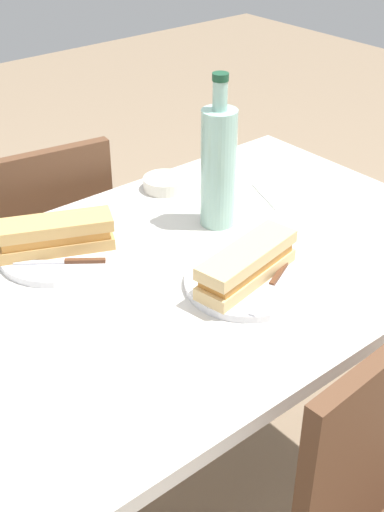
{
  "coord_description": "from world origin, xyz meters",
  "views": [
    {
      "loc": [
        0.72,
        0.87,
        1.5
      ],
      "look_at": [
        0.0,
        0.0,
        0.79
      ],
      "focal_mm": 47.34,
      "sensor_mm": 36.0,
      "label": 1
    }
  ],
  "objects_px": {
    "dining_table": "(192,314)",
    "plate_near": "(246,282)",
    "knife_far": "(65,261)",
    "baguette_sandwich_far": "(55,235)",
    "water_bottle": "(218,166)",
    "olive_bowl": "(164,183)",
    "knife_near": "(272,285)",
    "chair_near": "(36,267)",
    "plate_far": "(57,252)",
    "baguette_sandwich_near": "(247,264)"
  },
  "relations": [
    {
      "from": "dining_table",
      "to": "plate_near",
      "type": "height_order",
      "value": "plate_near"
    },
    {
      "from": "dining_table",
      "to": "knife_far",
      "type": "height_order",
      "value": "knife_far"
    },
    {
      "from": "baguette_sandwich_far",
      "to": "water_bottle",
      "type": "relative_size",
      "value": 0.71
    },
    {
      "from": "plate_near",
      "to": "olive_bowl",
      "type": "bearing_deg",
      "value": -107.21
    },
    {
      "from": "plate_near",
      "to": "baguette_sandwich_far",
      "type": "distance_m",
      "value": 0.39
    },
    {
      "from": "knife_near",
      "to": "chair_near",
      "type": "bearing_deg",
      "value": -80.79
    },
    {
      "from": "chair_near",
      "to": "baguette_sandwich_far",
      "type": "relative_size",
      "value": 3.65
    },
    {
      "from": "water_bottle",
      "to": "olive_bowl",
      "type": "xyz_separation_m",
      "value": [
        -0.01,
        -0.2,
        -0.12
      ]
    },
    {
      "from": "chair_near",
      "to": "knife_near",
      "type": "height_order",
      "value": "chair_near"
    },
    {
      "from": "dining_table",
      "to": "water_bottle",
      "type": "relative_size",
      "value": 3.57
    },
    {
      "from": "chair_near",
      "to": "knife_far",
      "type": "height_order",
      "value": "chair_near"
    },
    {
      "from": "knife_near",
      "to": "olive_bowl",
      "type": "relative_size",
      "value": 1.64
    },
    {
      "from": "chair_near",
      "to": "knife_near",
      "type": "relative_size",
      "value": 5.17
    },
    {
      "from": "chair_near",
      "to": "plate_near",
      "type": "distance_m",
      "value": 0.76
    },
    {
      "from": "baguette_sandwich_far",
      "to": "water_bottle",
      "type": "xyz_separation_m",
      "value": [
        -0.34,
        0.11,
        0.09
      ]
    },
    {
      "from": "plate_near",
      "to": "knife_far",
      "type": "bearing_deg",
      "value": -48.85
    },
    {
      "from": "knife_near",
      "to": "plate_far",
      "type": "relative_size",
      "value": 0.71
    },
    {
      "from": "baguette_sandwich_near",
      "to": "baguette_sandwich_far",
      "type": "bearing_deg",
      "value": -55.62
    },
    {
      "from": "dining_table",
      "to": "knife_far",
      "type": "distance_m",
      "value": 0.29
    },
    {
      "from": "chair_near",
      "to": "olive_bowl",
      "type": "distance_m",
      "value": 0.46
    },
    {
      "from": "chair_near",
      "to": "baguette_sandwich_near",
      "type": "xyz_separation_m",
      "value": [
        -0.1,
        0.7,
        0.32
      ]
    },
    {
      "from": "baguette_sandwich_near",
      "to": "baguette_sandwich_far",
      "type": "distance_m",
      "value": 0.39
    },
    {
      "from": "plate_far",
      "to": "knife_far",
      "type": "relative_size",
      "value": 1.59
    },
    {
      "from": "baguette_sandwich_far",
      "to": "water_bottle",
      "type": "height_order",
      "value": "water_bottle"
    },
    {
      "from": "plate_near",
      "to": "water_bottle",
      "type": "bearing_deg",
      "value": -118.76
    },
    {
      "from": "dining_table",
      "to": "knife_near",
      "type": "relative_size",
      "value": 7.09
    },
    {
      "from": "knife_far",
      "to": "baguette_sandwich_near",
      "type": "bearing_deg",
      "value": 131.15
    },
    {
      "from": "water_bottle",
      "to": "olive_bowl",
      "type": "height_order",
      "value": "water_bottle"
    },
    {
      "from": "chair_near",
      "to": "water_bottle",
      "type": "distance_m",
      "value": 0.67
    },
    {
      "from": "plate_near",
      "to": "water_bottle",
      "type": "xyz_separation_m",
      "value": [
        -0.12,
        -0.22,
        0.13
      ]
    },
    {
      "from": "chair_near",
      "to": "baguette_sandwich_near",
      "type": "relative_size",
      "value": 3.63
    },
    {
      "from": "dining_table",
      "to": "knife_near",
      "type": "xyz_separation_m",
      "value": [
        -0.05,
        0.17,
        0.14
      ]
    },
    {
      "from": "knife_near",
      "to": "plate_near",
      "type": "bearing_deg",
      "value": -67.17
    },
    {
      "from": "baguette_sandwich_far",
      "to": "knife_near",
      "type": "bearing_deg",
      "value": 123.04
    },
    {
      "from": "olive_bowl",
      "to": "plate_near",
      "type": "bearing_deg",
      "value": 72.79
    },
    {
      "from": "baguette_sandwich_far",
      "to": "plate_near",
      "type": "bearing_deg",
      "value": 124.38
    },
    {
      "from": "plate_near",
      "to": "baguette_sandwich_near",
      "type": "height_order",
      "value": "baguette_sandwich_near"
    },
    {
      "from": "knife_near",
      "to": "plate_far",
      "type": "height_order",
      "value": "knife_near"
    },
    {
      "from": "chair_near",
      "to": "knife_near",
      "type": "xyz_separation_m",
      "value": [
        -0.12,
        0.75,
        0.29
      ]
    },
    {
      "from": "plate_near",
      "to": "knife_near",
      "type": "height_order",
      "value": "knife_near"
    },
    {
      "from": "dining_table",
      "to": "baguette_sandwich_near",
      "type": "xyz_separation_m",
      "value": [
        -0.03,
        0.12,
        0.17
      ]
    },
    {
      "from": "plate_near",
      "to": "baguette_sandwich_far",
      "type": "xyz_separation_m",
      "value": [
        0.22,
        -0.32,
        0.04
      ]
    },
    {
      "from": "baguette_sandwich_near",
      "to": "plate_far",
      "type": "xyz_separation_m",
      "value": [
        0.22,
        -0.32,
        -0.04
      ]
    },
    {
      "from": "plate_far",
      "to": "olive_bowl",
      "type": "bearing_deg",
      "value": -164.22
    },
    {
      "from": "chair_near",
      "to": "olive_bowl",
      "type": "xyz_separation_m",
      "value": [
        -0.23,
        0.28,
        0.28
      ]
    },
    {
      "from": "plate_near",
      "to": "water_bottle",
      "type": "distance_m",
      "value": 0.28
    },
    {
      "from": "plate_far",
      "to": "baguette_sandwich_far",
      "type": "xyz_separation_m",
      "value": [
        0.0,
        0.0,
        0.04
      ]
    },
    {
      "from": "baguette_sandwich_near",
      "to": "olive_bowl",
      "type": "relative_size",
      "value": 2.34
    },
    {
      "from": "plate_near",
      "to": "baguette_sandwich_near",
      "type": "bearing_deg",
      "value": -90.0
    },
    {
      "from": "plate_near",
      "to": "knife_near",
      "type": "bearing_deg",
      "value": 112.83
    }
  ]
}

